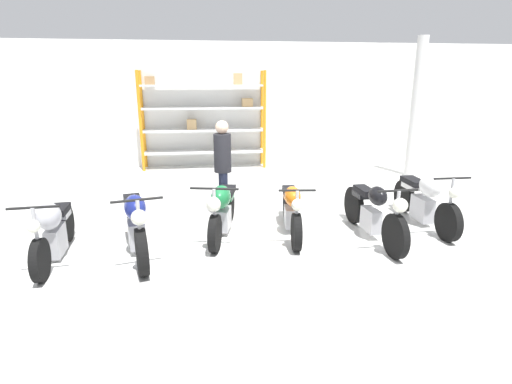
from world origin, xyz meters
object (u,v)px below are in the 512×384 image
Objects in this scene: motorcycle_blue at (136,223)px; motorcycle_white at (425,199)px; person_browsing at (223,161)px; motorcycle_silver at (53,230)px; shelving_rack at (204,118)px; motorcycle_black at (373,211)px; motorcycle_green at (222,208)px; motorcycle_orange at (292,209)px.

motorcycle_blue is 4.97m from motorcycle_white.
motorcycle_silver is at bearing 20.05° from person_browsing.
shelving_rack is 6.21m from motorcycle_blue.
motorcycle_black reaches higher than motorcycle_silver.
shelving_rack is at bearing -144.20° from motorcycle_white.
motorcycle_green is 1.10m from person_browsing.
motorcycle_blue is 1.43m from motorcycle_green.
motorcycle_white is at bearing -54.81° from shelving_rack.
shelving_rack is 1.83× the size of motorcycle_silver.
motorcycle_black is (1.27, -0.43, 0.04)m from motorcycle_orange.
motorcycle_blue is 0.99× the size of motorcycle_white.
motorcycle_orange is 0.96× the size of motorcycle_white.
motorcycle_silver is at bearing -63.44° from motorcycle_green.
person_browsing reaches higher than motorcycle_white.
motorcycle_orange is at bearing 99.90° from motorcycle_green.
person_browsing reaches higher than motorcycle_blue.
person_browsing is at bearing -122.71° from motorcycle_black.
motorcycle_black is at bearing 87.46° from motorcycle_silver.
person_browsing is at bearing -171.54° from motorcycle_green.
shelving_rack is at bearing -158.06° from motorcycle_black.
motorcycle_orange is at bearing 94.70° from motorcycle_silver.
motorcycle_silver is at bearing -83.43° from motorcycle_white.
shelving_rack is 1.96× the size of person_browsing.
motorcycle_white is (4.94, 0.59, 0.01)m from motorcycle_blue.
person_browsing is (1.38, 1.48, 0.62)m from motorcycle_blue.
motorcycle_orange is (2.48, 0.51, -0.04)m from motorcycle_blue.
motorcycle_silver is 1.00× the size of motorcycle_green.
motorcycle_green is (1.32, 0.56, -0.00)m from motorcycle_blue.
person_browsing reaches higher than motorcycle_orange.
shelving_rack is at bearing -165.03° from motorcycle_green.
motorcycle_orange is 2.45m from motorcycle_white.
motorcycle_white is at bearing 98.29° from motorcycle_orange.
motorcycle_blue reaches higher than motorcycle_silver.
motorcycle_green reaches higher than motorcycle_orange.
shelving_rack is 1.82× the size of motorcycle_green.
motorcycle_green is 0.90× the size of motorcycle_black.
motorcycle_orange is (3.64, 0.55, -0.02)m from motorcycle_silver.
motorcycle_orange is 1.13× the size of person_browsing.
shelving_rack is 4.58m from person_browsing.
person_browsing is (-2.37, 1.40, 0.62)m from motorcycle_black.
motorcycle_black is at bearing 91.30° from motorcycle_green.
motorcycle_silver is at bearing -101.06° from motorcycle_blue.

